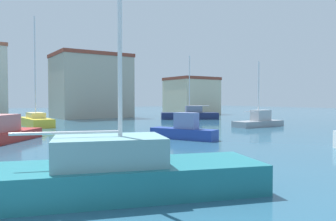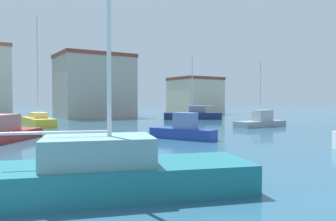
{
  "view_description": "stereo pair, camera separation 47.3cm",
  "coord_description": "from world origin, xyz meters",
  "px_view_note": "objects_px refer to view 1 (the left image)",
  "views": [
    {
      "loc": [
        0.88,
        -3.79,
        2.62
      ],
      "look_at": [
        14.58,
        16.87,
        1.77
      ],
      "focal_mm": 35.14,
      "sensor_mm": 36.0,
      "label": 1
    },
    {
      "loc": [
        1.28,
        -4.04,
        2.62
      ],
      "look_at": [
        14.58,
        16.87,
        1.77
      ],
      "focal_mm": 35.14,
      "sensor_mm": 36.0,
      "label": 2
    }
  ],
  "objects_px": {
    "sailboat_teal_distant_north": "(118,172)",
    "sailboat_yellow_outer_mooring": "(36,120)",
    "motorboat_blue_inner_mooring": "(184,130)",
    "sailboat_navy_center_channel": "(190,115)",
    "sailboat_grey_far_right": "(259,121)"
  },
  "relations": [
    {
      "from": "motorboat_blue_inner_mooring",
      "to": "sailboat_navy_center_channel",
      "type": "distance_m",
      "value": 21.82
    },
    {
      "from": "sailboat_teal_distant_north",
      "to": "sailboat_yellow_outer_mooring",
      "type": "bearing_deg",
      "value": 83.07
    },
    {
      "from": "sailboat_teal_distant_north",
      "to": "sailboat_yellow_outer_mooring",
      "type": "distance_m",
      "value": 25.83
    },
    {
      "from": "sailboat_teal_distant_north",
      "to": "motorboat_blue_inner_mooring",
      "type": "xyz_separation_m",
      "value": [
        8.98,
        9.15,
        -0.05
      ]
    },
    {
      "from": "motorboat_blue_inner_mooring",
      "to": "sailboat_teal_distant_north",
      "type": "bearing_deg",
      "value": -134.47
    },
    {
      "from": "sailboat_navy_center_channel",
      "to": "motorboat_blue_inner_mooring",
      "type": "bearing_deg",
      "value": -128.45
    },
    {
      "from": "sailboat_teal_distant_north",
      "to": "sailboat_navy_center_channel",
      "type": "bearing_deg",
      "value": 49.33
    },
    {
      "from": "motorboat_blue_inner_mooring",
      "to": "sailboat_navy_center_channel",
      "type": "xyz_separation_m",
      "value": [
        13.57,
        17.09,
        0.03
      ]
    },
    {
      "from": "motorboat_blue_inner_mooring",
      "to": "sailboat_yellow_outer_mooring",
      "type": "height_order",
      "value": "sailboat_yellow_outer_mooring"
    },
    {
      "from": "sailboat_teal_distant_north",
      "to": "motorboat_blue_inner_mooring",
      "type": "distance_m",
      "value": 12.83
    },
    {
      "from": "sailboat_navy_center_channel",
      "to": "sailboat_yellow_outer_mooring",
      "type": "bearing_deg",
      "value": -178.2
    },
    {
      "from": "motorboat_blue_inner_mooring",
      "to": "sailboat_grey_far_right",
      "type": "distance_m",
      "value": 12.54
    },
    {
      "from": "motorboat_blue_inner_mooring",
      "to": "sailboat_grey_far_right",
      "type": "xyz_separation_m",
      "value": [
        11.88,
        4.02,
        -0.04
      ]
    },
    {
      "from": "sailboat_teal_distant_north",
      "to": "sailboat_yellow_outer_mooring",
      "type": "relative_size",
      "value": 0.93
    },
    {
      "from": "sailboat_grey_far_right",
      "to": "motorboat_blue_inner_mooring",
      "type": "bearing_deg",
      "value": -161.31
    }
  ]
}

